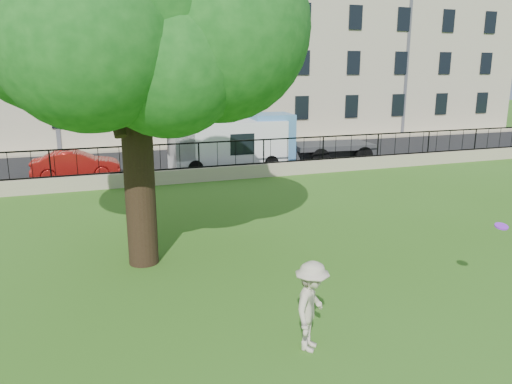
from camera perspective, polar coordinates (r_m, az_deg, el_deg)
name	(u,v)px	position (r m, az deg, el deg)	size (l,w,h in m)	color
ground	(325,295)	(11.24, 7.92, -11.56)	(120.00, 120.00, 0.00)	#346718
retaining_wall	(199,175)	(21.97, -6.49, 1.99)	(50.00, 0.40, 0.60)	tan
iron_railing	(199,155)	(21.81, -6.55, 4.18)	(50.00, 0.05, 1.13)	black
street	(179,163)	(26.54, -8.79, 3.33)	(60.00, 9.00, 0.01)	black
sidewalk	(163,147)	(31.59, -10.59, 5.05)	(60.00, 1.40, 0.12)	tan
building_row	(145,37)	(36.90, -12.55, 16.89)	(56.40, 10.40, 13.80)	#BDB496
tree	(123,1)	(12.39, -14.95, 20.36)	(7.84, 6.04, 9.56)	black
man	(311,306)	(8.90, 6.36, -12.85)	(1.05, 0.60, 1.63)	beige
frisbee	(501,226)	(11.36, 26.24, -3.53)	(0.27, 0.27, 0.03)	#982AEE
red_sedan	(76,165)	(23.74, -19.86, 2.93)	(1.32, 3.78, 1.25)	red
white_van	(228,145)	(24.60, -3.27, 5.39)	(5.55, 2.17, 2.33)	silver
blue_truck	(310,138)	(26.27, 6.19, 6.17)	(6.20, 2.20, 2.60)	#5389C3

